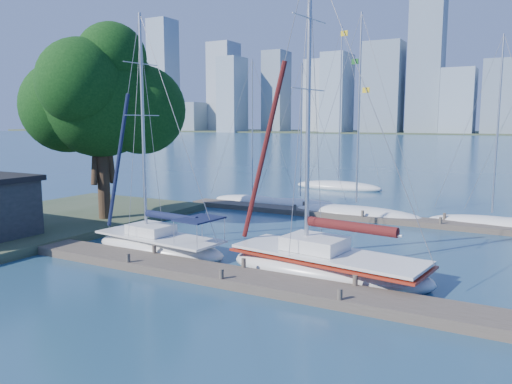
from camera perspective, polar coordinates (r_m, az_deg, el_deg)
The scene contains 13 objects.
ground at distance 21.35m, azimuth -2.64°, elevation -10.24°, with size 700.00×700.00×0.00m, color navy.
near_dock at distance 21.29m, azimuth -2.65°, elevation -9.73°, with size 26.00×2.00×0.40m, color #494035.
far_dock at distance 35.00m, azimuth 14.02°, elevation -2.96°, with size 30.00×1.80×0.36m, color #494035.
shore at distance 34.85m, azimuth -24.52°, elevation -3.38°, with size 12.00×22.00×0.50m, color #38472D.
far_shore at distance 337.54m, azimuth 27.06°, elevation 5.95°, with size 800.00×100.00×1.50m, color #38472D.
tree at distance 33.30m, azimuth -17.38°, elevation 10.53°, with size 9.88×8.99×12.62m.
sailboat_navy at distance 26.14m, azimuth -11.08°, elevation -4.65°, with size 7.97×3.33×12.57m.
sailboat_maroon at distance 22.01m, azimuth 8.13°, elevation -6.84°, with size 9.46×4.20×14.43m.
bg_boat_0 at distance 41.38m, azimuth -0.41°, elevation -0.99°, with size 7.35×3.91×11.99m.
bg_boat_1 at distance 39.55m, azimuth 5.07°, elevation -1.44°, with size 7.47×2.31×11.46m.
bg_boat_2 at distance 36.01m, azimuth 11.36°, elevation -2.42°, with size 9.64×4.80×14.39m.
bg_boat_3 at distance 35.32m, azimuth 25.31°, elevation -3.29°, with size 8.05×4.45×12.35m.
bg_boat_6 at distance 51.01m, azimuth 9.39°, elevation 0.68°, with size 9.21×3.95×16.26m.
Camera 1 is at (10.58, -17.31, 6.66)m, focal length 35.00 mm.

